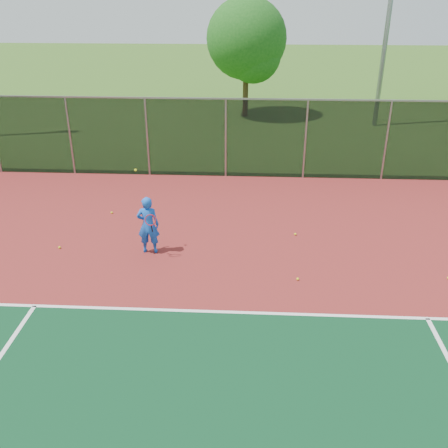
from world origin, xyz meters
name	(u,v)px	position (x,y,z in m)	size (l,w,h in m)	color
ground	(364,421)	(0.00, 0.00, 0.00)	(120.00, 120.00, 0.00)	#2F5819
court_apron	(345,345)	(0.00, 2.00, 0.01)	(30.00, 20.00, 0.02)	maroon
fence_back	(305,139)	(0.00, 12.00, 1.56)	(30.00, 0.06, 3.03)	black
tennis_player	(148,225)	(-4.81, 5.76, 0.85)	(0.62, 0.62, 2.41)	blue
practice_ball_0	(295,234)	(-0.66, 7.00, 0.06)	(0.07, 0.07, 0.07)	yellow
practice_ball_1	(112,213)	(-6.54, 8.24, 0.06)	(0.07, 0.07, 0.07)	yellow
practice_ball_2	(298,279)	(-0.78, 4.47, 0.06)	(0.07, 0.07, 0.07)	yellow
practice_ball_5	(60,247)	(-7.41, 5.80, 0.06)	(0.07, 0.07, 0.07)	yellow
tree_back_left	(248,43)	(-2.31, 21.90, 3.97)	(4.31, 4.31, 6.33)	#362613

